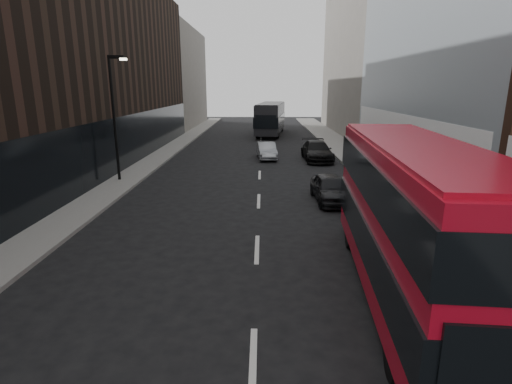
{
  "coord_description": "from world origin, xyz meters",
  "views": [
    {
      "loc": [
        0.18,
        -4.92,
        5.49
      ],
      "look_at": [
        -0.01,
        6.35,
        2.5
      ],
      "focal_mm": 28.0,
      "sensor_mm": 36.0,
      "label": 1
    }
  ],
  "objects_px": {
    "street_lamp": "(115,110)",
    "red_bus": "(412,214)",
    "car_b": "(267,151)",
    "car_c": "(317,151)",
    "grey_bus": "(271,118)",
    "car_a": "(330,188)"
  },
  "relations": [
    {
      "from": "grey_bus",
      "to": "car_a",
      "type": "xyz_separation_m",
      "value": [
        2.38,
        -28.2,
        -1.28
      ]
    },
    {
      "from": "car_a",
      "to": "car_b",
      "type": "distance_m",
      "value": 12.33
    },
    {
      "from": "street_lamp",
      "to": "car_c",
      "type": "bearing_deg",
      "value": 30.2
    },
    {
      "from": "street_lamp",
      "to": "car_c",
      "type": "height_order",
      "value": "street_lamp"
    },
    {
      "from": "car_a",
      "to": "red_bus",
      "type": "bearing_deg",
      "value": -89.38
    },
    {
      "from": "red_bus",
      "to": "car_a",
      "type": "bearing_deg",
      "value": 97.85
    },
    {
      "from": "grey_bus",
      "to": "car_b",
      "type": "xyz_separation_m",
      "value": [
        -0.62,
        -16.24,
        -1.31
      ]
    },
    {
      "from": "car_c",
      "to": "red_bus",
      "type": "bearing_deg",
      "value": -92.38
    },
    {
      "from": "street_lamp",
      "to": "grey_bus",
      "type": "xyz_separation_m",
      "value": [
        9.34,
        24.24,
        -2.24
      ]
    },
    {
      "from": "street_lamp",
      "to": "car_b",
      "type": "distance_m",
      "value": 12.35
    },
    {
      "from": "red_bus",
      "to": "grey_bus",
      "type": "relative_size",
      "value": 0.92
    },
    {
      "from": "car_c",
      "to": "car_b",
      "type": "bearing_deg",
      "value": 168.19
    },
    {
      "from": "street_lamp",
      "to": "red_bus",
      "type": "distance_m",
      "value": 18.04
    },
    {
      "from": "street_lamp",
      "to": "car_c",
      "type": "relative_size",
      "value": 1.4
    },
    {
      "from": "car_a",
      "to": "street_lamp",
      "type": "bearing_deg",
      "value": 158.7
    },
    {
      "from": "car_b",
      "to": "red_bus",
      "type": "bearing_deg",
      "value": -85.95
    },
    {
      "from": "car_b",
      "to": "car_c",
      "type": "xyz_separation_m",
      "value": [
        3.83,
        -0.7,
        0.09
      ]
    },
    {
      "from": "car_b",
      "to": "car_c",
      "type": "bearing_deg",
      "value": -15.72
    },
    {
      "from": "red_bus",
      "to": "car_c",
      "type": "relative_size",
      "value": 2.09
    },
    {
      "from": "red_bus",
      "to": "car_b",
      "type": "bearing_deg",
      "value": 104.07
    },
    {
      "from": "red_bus",
      "to": "street_lamp",
      "type": "bearing_deg",
      "value": 137.61
    },
    {
      "from": "car_a",
      "to": "car_c",
      "type": "xyz_separation_m",
      "value": [
        0.83,
        11.26,
        0.06
      ]
    }
  ]
}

